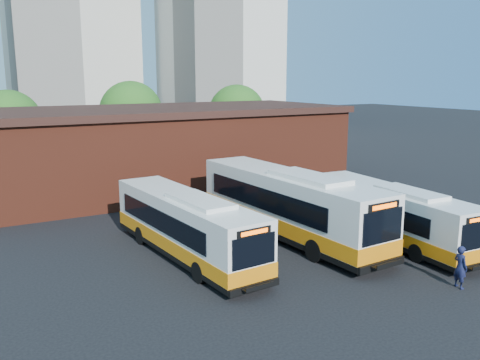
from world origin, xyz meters
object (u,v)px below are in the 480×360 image
bus_midwest (186,228)px  transit_worker (460,267)px  bus_mideast (289,207)px  bus_east (390,216)px

bus_midwest → transit_worker: bus_midwest is taller
bus_mideast → transit_worker: (2.26, -9.27, -0.80)m
bus_mideast → transit_worker: bearing=-79.3°
bus_midwest → bus_east: bus_midwest is taller
bus_east → transit_worker: bus_east is taller
transit_worker → bus_midwest: bearing=50.1°
bus_mideast → bus_midwest: bearing=178.1°
bus_midwest → transit_worker: bearing=-51.7°
bus_east → transit_worker: bearing=-105.7°
bus_midwest → bus_east: 10.96m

